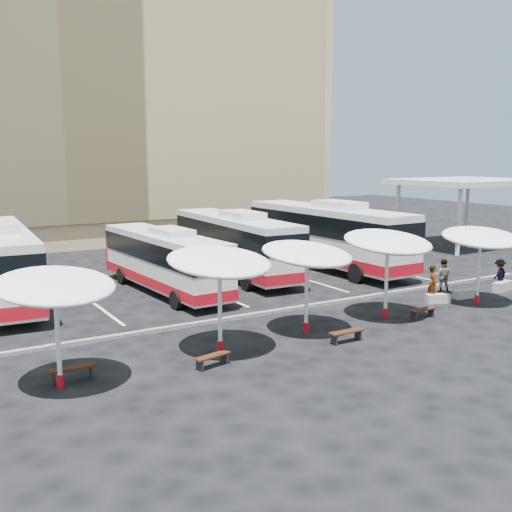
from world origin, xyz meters
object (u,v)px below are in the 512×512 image
wood_bench_0 (72,370)px  conc_bench_2 (502,286)px  conc_bench_1 (463,294)px  conc_bench_0 (438,299)px  passenger_1 (443,276)px  sunshade_0 (55,286)px  passenger_0 (433,284)px  wood_bench_1 (212,358)px  passenger_3 (499,275)px  bus_2 (235,242)px  wood_bench_3 (422,311)px  sunshade_4 (481,238)px  sunshade_2 (307,254)px  bus_1 (164,259)px  bus_3 (326,233)px  wood_bench_2 (346,334)px  sunshade_1 (219,262)px  sunshade_3 (388,242)px

wood_bench_0 → conc_bench_2: bearing=3.2°
conc_bench_1 → conc_bench_0: bearing=-179.8°
conc_bench_0 → passenger_1: size_ratio=0.67×
sunshade_0 → passenger_0: sunshade_0 is taller
wood_bench_1 → passenger_3: passenger_3 is taller
bus_2 → wood_bench_3: size_ratio=8.98×
sunshade_4 → conc_bench_0: size_ratio=4.04×
sunshade_0 → sunshade_4: sunshade_4 is taller
sunshade_2 → sunshade_4: bearing=-2.0°
bus_1 → wood_bench_3: 13.10m
conc_bench_1 → passenger_3: (3.13, 0.35, 0.60)m
sunshade_2 → conc_bench_2: size_ratio=3.37×
wood_bench_0 → passenger_1: passenger_1 is taller
conc_bench_0 → conc_bench_1: size_ratio=1.01×
bus_3 → wood_bench_2: bearing=-125.7°
wood_bench_2 → conc_bench_0: (7.70, 2.51, -0.12)m
bus_3 → wood_bench_0: 21.79m
sunshade_1 → passenger_0: (12.28, 1.39, -2.40)m
bus_2 → passenger_0: size_ratio=6.82×
wood_bench_1 → passenger_3: size_ratio=0.85×
sunshade_1 → wood_bench_0: bearing=-179.1°
sunshade_0 → sunshade_1: size_ratio=1.01×
conc_bench_0 → passenger_0: bearing=103.6°
sunshade_1 → wood_bench_2: 5.70m
wood_bench_1 → wood_bench_3: bearing=4.0°
sunshade_4 → wood_bench_1: sunshade_4 is taller
bus_2 → conc_bench_1: (6.89, -11.00, -1.76)m
bus_1 → passenger_3: 17.58m
wood_bench_3 → conc_bench_2: bearing=12.2°
wood_bench_2 → sunshade_1: bearing=163.0°
conc_bench_1 → passenger_0: 2.03m
bus_2 → sunshade_3: sunshade_3 is taller
wood_bench_2 → wood_bench_3: wood_bench_2 is taller
bus_2 → sunshade_1: size_ratio=2.84×
sunshade_1 → conc_bench_1: size_ratio=3.76×
sunshade_4 → conc_bench_1: size_ratio=4.09×
passenger_0 → conc_bench_0: bearing=-130.5°
sunshade_2 → passenger_0: sunshade_2 is taller
wood_bench_1 → conc_bench_0: (13.28, 2.29, -0.10)m
wood_bench_1 → passenger_3: (18.23, 2.65, 0.50)m
sunshade_2 → wood_bench_2: 3.43m
bus_1 → sunshade_0: sunshade_0 is taller
wood_bench_0 → wood_bench_3: size_ratio=1.10×
sunshade_4 → passenger_3: size_ratio=2.88×
bus_2 → bus_3: size_ratio=0.91×
sunshade_2 → passenger_3: (13.23, 1.05, -2.37)m
bus_2 → wood_bench_3: 12.89m
sunshade_0 → sunshade_2: bearing=4.8°
sunshade_1 → sunshade_3: 8.33m
sunshade_0 → conc_bench_0: 18.39m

